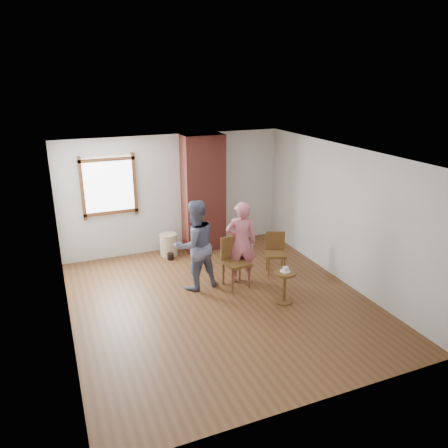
{
  "coord_description": "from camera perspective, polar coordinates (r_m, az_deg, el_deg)",
  "views": [
    {
      "loc": [
        -2.55,
        -6.34,
        3.83
      ],
      "look_at": [
        0.4,
        0.8,
        1.15
      ],
      "focal_mm": 35.0,
      "sensor_mm": 36.0,
      "label": 1
    }
  ],
  "objects": [
    {
      "name": "stoneware_crock",
      "position": [
        9.72,
        -7.25,
        -2.67
      ],
      "size": [
        0.41,
        0.41,
        0.49
      ],
      "primitive_type": "cylinder",
      "rotation": [
        0.0,
        0.0,
        0.07
      ],
      "color": "#C5AA8E",
      "rests_on": "ground"
    },
    {
      "name": "dining_chair_left",
      "position": [
        8.22,
        1.35,
        -4.56
      ],
      "size": [
        0.48,
        0.48,
        0.94
      ],
      "rotation": [
        0.0,
        0.0,
        0.1
      ],
      "color": "brown",
      "rests_on": "ground"
    },
    {
      "name": "cake_slice",
      "position": [
        7.61,
        8.06,
        -5.88
      ],
      "size": [
        0.08,
        0.07,
        0.06
      ],
      "primitive_type": "cube",
      "color": "white",
      "rests_on": "cake_plate"
    },
    {
      "name": "dining_chair_right",
      "position": [
        8.82,
        6.74,
        -3.45
      ],
      "size": [
        0.5,
        0.5,
        0.83
      ],
      "rotation": [
        0.0,
        0.0,
        -0.38
      ],
      "color": "brown",
      "rests_on": "ground"
    },
    {
      "name": "dark_pot",
      "position": [
        9.54,
        -7.0,
        -4.22
      ],
      "size": [
        0.17,
        0.17,
        0.14
      ],
      "primitive_type": "cylinder",
      "rotation": [
        0.0,
        0.0,
        0.18
      ],
      "color": "black",
      "rests_on": "ground"
    },
    {
      "name": "room_shell",
      "position": [
        7.65,
        -2.58,
        3.8
      ],
      "size": [
        5.04,
        5.52,
        2.62
      ],
      "color": "silver",
      "rests_on": "ground"
    },
    {
      "name": "brick_chimney",
      "position": [
        9.72,
        -2.73,
        4.02
      ],
      "size": [
        0.9,
        0.5,
        2.6
      ],
      "primitive_type": "cube",
      "color": "brown",
      "rests_on": "ground"
    },
    {
      "name": "cake_plate",
      "position": [
        7.62,
        7.98,
        -6.12
      ],
      "size": [
        0.18,
        0.18,
        0.01
      ],
      "primitive_type": "cylinder",
      "color": "white",
      "rests_on": "side_table"
    },
    {
      "name": "person_pink",
      "position": [
        8.24,
        2.27,
        -2.44
      ],
      "size": [
        0.67,
        0.55,
        1.6
      ],
      "primitive_type": "imported",
      "rotation": [
        0.0,
        0.0,
        2.83
      ],
      "color": "#CA6575",
      "rests_on": "ground"
    },
    {
      "name": "man",
      "position": [
        8.0,
        -3.78,
        -2.77
      ],
      "size": [
        0.92,
        0.77,
        1.7
      ],
      "primitive_type": "imported",
      "rotation": [
        0.0,
        0.0,
        3.31
      ],
      "color": "#15183B",
      "rests_on": "ground"
    },
    {
      "name": "ground",
      "position": [
        7.83,
        -0.45,
        -10.13
      ],
      "size": [
        5.5,
        5.5,
        0.0
      ],
      "primitive_type": "plane",
      "color": "brown",
      "rests_on": "ground"
    },
    {
      "name": "side_table",
      "position": [
        7.7,
        7.91,
        -7.48
      ],
      "size": [
        0.4,
        0.4,
        0.6
      ],
      "color": "brown",
      "rests_on": "ground"
    }
  ]
}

